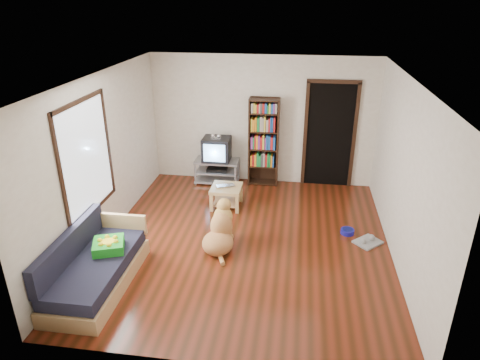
# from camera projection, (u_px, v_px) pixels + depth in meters

# --- Properties ---
(ground) EXTENTS (5.00, 5.00, 0.00)m
(ground) POSITION_uv_depth(u_px,v_px,m) (246.00, 242.00, 6.86)
(ground) COLOR #612110
(ground) RESTS_ON ground
(ceiling) EXTENTS (5.00, 5.00, 0.00)m
(ceiling) POSITION_uv_depth(u_px,v_px,m) (247.00, 78.00, 5.81)
(ceiling) COLOR white
(ceiling) RESTS_ON ground
(wall_back) EXTENTS (4.50, 0.00, 4.50)m
(wall_back) POSITION_uv_depth(u_px,v_px,m) (262.00, 121.00, 8.60)
(wall_back) COLOR silver
(wall_back) RESTS_ON ground
(wall_front) EXTENTS (4.50, 0.00, 4.50)m
(wall_front) POSITION_uv_depth(u_px,v_px,m) (212.00, 264.00, 4.07)
(wall_front) COLOR silver
(wall_front) RESTS_ON ground
(wall_left) EXTENTS (0.00, 5.00, 5.00)m
(wall_left) POSITION_uv_depth(u_px,v_px,m) (103.00, 159.00, 6.63)
(wall_left) COLOR silver
(wall_left) RESTS_ON ground
(wall_right) EXTENTS (0.00, 5.00, 5.00)m
(wall_right) POSITION_uv_depth(u_px,v_px,m) (404.00, 175.00, 6.04)
(wall_right) COLOR silver
(wall_right) RESTS_ON ground
(green_cushion) EXTENTS (0.52, 0.52, 0.13)m
(green_cushion) POSITION_uv_depth(u_px,v_px,m) (109.00, 246.00, 5.86)
(green_cushion) COLOR green
(green_cushion) RESTS_ON sofa
(laptop) EXTENTS (0.39, 0.33, 0.03)m
(laptop) POSITION_uv_depth(u_px,v_px,m) (226.00, 187.00, 7.81)
(laptop) COLOR silver
(laptop) RESTS_ON coffee_table
(dog_bowl) EXTENTS (0.22, 0.22, 0.08)m
(dog_bowl) POSITION_uv_depth(u_px,v_px,m) (347.00, 231.00, 7.08)
(dog_bowl) COLOR #15148F
(dog_bowl) RESTS_ON ground
(grey_rag) EXTENTS (0.51, 0.51, 0.03)m
(grey_rag) POSITION_uv_depth(u_px,v_px,m) (368.00, 242.00, 6.82)
(grey_rag) COLOR gray
(grey_rag) RESTS_ON ground
(window) EXTENTS (0.03, 1.46, 1.70)m
(window) POSITION_uv_depth(u_px,v_px,m) (87.00, 158.00, 6.10)
(window) COLOR white
(window) RESTS_ON wall_left
(doorway) EXTENTS (1.03, 0.05, 2.19)m
(doorway) POSITION_uv_depth(u_px,v_px,m) (330.00, 133.00, 8.48)
(doorway) COLOR black
(doorway) RESTS_ON wall_back
(tv_stand) EXTENTS (0.90, 0.45, 0.50)m
(tv_stand) POSITION_uv_depth(u_px,v_px,m) (217.00, 170.00, 8.91)
(tv_stand) COLOR #99999E
(tv_stand) RESTS_ON ground
(crt_tv) EXTENTS (0.55, 0.52, 0.58)m
(crt_tv) POSITION_uv_depth(u_px,v_px,m) (217.00, 149.00, 8.74)
(crt_tv) COLOR black
(crt_tv) RESTS_ON tv_stand
(bookshelf) EXTENTS (0.60, 0.30, 1.80)m
(bookshelf) POSITION_uv_depth(u_px,v_px,m) (264.00, 138.00, 8.58)
(bookshelf) COLOR black
(bookshelf) RESTS_ON ground
(sofa) EXTENTS (0.80, 1.80, 0.80)m
(sofa) POSITION_uv_depth(u_px,v_px,m) (94.00, 269.00, 5.75)
(sofa) COLOR tan
(sofa) RESTS_ON ground
(coffee_table) EXTENTS (0.55, 0.55, 0.40)m
(coffee_table) POSITION_uv_depth(u_px,v_px,m) (226.00, 193.00, 7.89)
(coffee_table) COLOR tan
(coffee_table) RESTS_ON ground
(dog) EXTENTS (0.54, 0.95, 0.77)m
(dog) POSITION_uv_depth(u_px,v_px,m) (220.00, 231.00, 6.62)
(dog) COLOR #BC8348
(dog) RESTS_ON ground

